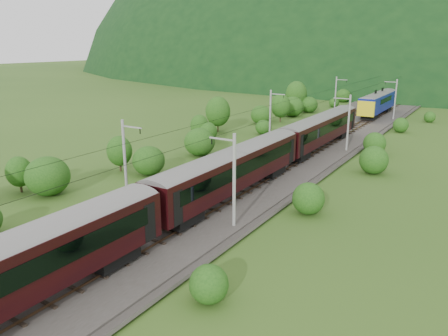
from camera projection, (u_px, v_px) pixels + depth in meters
The scene contains 14 objects.
ground at pixel (177, 214), 40.53m from camera, with size 600.00×600.00×0.00m, color #2F5219.
railbed at pixel (232, 184), 48.64m from camera, with size 14.00×220.00×0.30m, color #38332D.
track_left at pixel (214, 179), 49.80m from camera, with size 2.40×220.00×0.27m.
track_right at pixel (251, 186), 47.36m from camera, with size 2.40×220.00×0.27m.
catenary_left at pixel (271, 114), 68.49m from camera, with size 2.54×192.28×8.00m.
catenary_right at pixel (348, 121), 62.26m from camera, with size 2.54×192.28×8.00m.
overhead_wires at pixel (232, 122), 46.72m from camera, with size 4.83×198.00×0.03m.
mountain_ridge at pixel (290, 63), 346.17m from camera, with size 336.00×280.00×132.00m, color black.
train at pixel (233, 163), 43.32m from camera, with size 3.29×132.46×5.74m.
hazard_post_near at pixel (334, 126), 78.33m from camera, with size 0.15×0.15×1.40m, color red.
hazard_post_far at pixel (280, 155), 57.44m from camera, with size 0.17×0.17×1.60m, color red.
signal at pixel (324, 118), 83.19m from camera, with size 0.22×0.22×1.99m.
vegetation_left at pixel (210, 126), 68.98m from camera, with size 11.53×149.14×6.98m.
vegetation_right at pixel (337, 188), 43.68m from camera, with size 7.53×107.49×3.07m.
Camera 1 is at (23.74, -29.70, 15.32)m, focal length 35.00 mm.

